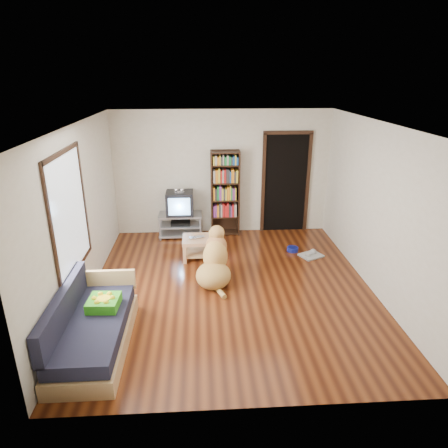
{
  "coord_description": "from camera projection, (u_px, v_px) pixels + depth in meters",
  "views": [
    {
      "loc": [
        -0.47,
        -5.68,
        3.28
      ],
      "look_at": [
        -0.08,
        0.55,
        0.9
      ],
      "focal_mm": 32.0,
      "sensor_mm": 36.0,
      "label": 1
    }
  ],
  "objects": [
    {
      "name": "ceiling",
      "position": [
        232.0,
        124.0,
        5.57
      ],
      "size": [
        5.0,
        5.0,
        0.0
      ],
      "primitive_type": "plane",
      "rotation": [
        3.14,
        0.0,
        0.0
      ],
      "color": "white",
      "rests_on": "ground"
    },
    {
      "name": "dog_bowl",
      "position": [
        293.0,
        249.0,
        7.8
      ],
      "size": [
        0.22,
        0.22,
        0.08
      ],
      "primitive_type": "cylinder",
      "color": "navy",
      "rests_on": "ground"
    },
    {
      "name": "doorway",
      "position": [
        286.0,
        181.0,
        8.48
      ],
      "size": [
        1.03,
        0.05,
        2.19
      ],
      "color": "black",
      "rests_on": "wall_back"
    },
    {
      "name": "wall_back",
      "position": [
        222.0,
        173.0,
        8.36
      ],
      "size": [
        4.5,
        0.0,
        4.5
      ],
      "primitive_type": "plane",
      "rotation": [
        1.57,
        0.0,
        0.0
      ],
      "color": "beige",
      "rests_on": "ground"
    },
    {
      "name": "tv_stand",
      "position": [
        181.0,
        224.0,
        8.44
      ],
      "size": [
        0.9,
        0.45,
        0.5
      ],
      "color": "#99999E",
      "rests_on": "ground"
    },
    {
      "name": "sofa",
      "position": [
        91.0,
        329.0,
        5.0
      ],
      "size": [
        0.8,
        1.8,
        0.8
      ],
      "color": "tan",
      "rests_on": "ground"
    },
    {
      "name": "crt_tv",
      "position": [
        180.0,
        203.0,
        8.29
      ],
      "size": [
        0.55,
        0.52,
        0.58
      ],
      "color": "black",
      "rests_on": "tv_stand"
    },
    {
      "name": "laptop",
      "position": [
        197.0,
        238.0,
        7.37
      ],
      "size": [
        0.33,
        0.25,
        0.02
      ],
      "primitive_type": "imported",
      "rotation": [
        0.0,
        0.0,
        0.24
      ],
      "color": "silver",
      "rests_on": "coffee_table"
    },
    {
      "name": "wall_left",
      "position": [
        80.0,
        215.0,
        5.9
      ],
      "size": [
        0.0,
        5.0,
        5.0
      ],
      "primitive_type": "plane",
      "rotation": [
        1.57,
        0.0,
        1.57
      ],
      "color": "beige",
      "rests_on": "ground"
    },
    {
      "name": "grey_rag",
      "position": [
        311.0,
        255.0,
        7.59
      ],
      "size": [
        0.5,
        0.46,
        0.03
      ],
      "primitive_type": "cube",
      "rotation": [
        0.0,
        0.0,
        0.46
      ],
      "color": "#9D9D9D",
      "rests_on": "ground"
    },
    {
      "name": "wall_front",
      "position": [
        253.0,
        300.0,
        3.7
      ],
      "size": [
        4.5,
        0.0,
        4.5
      ],
      "primitive_type": "plane",
      "rotation": [
        -1.57,
        0.0,
        0.0
      ],
      "color": "beige",
      "rests_on": "ground"
    },
    {
      "name": "window",
      "position": [
        69.0,
        214.0,
        5.36
      ],
      "size": [
        0.03,
        1.46,
        1.7
      ],
      "color": "white",
      "rests_on": "wall_left"
    },
    {
      "name": "ground",
      "position": [
        231.0,
        287.0,
        6.49
      ],
      "size": [
        5.0,
        5.0,
        0.0
      ],
      "primitive_type": "plane",
      "color": "#612B10",
      "rests_on": "ground"
    },
    {
      "name": "wall_right",
      "position": [
        377.0,
        209.0,
        6.16
      ],
      "size": [
        0.0,
        5.0,
        5.0
      ],
      "primitive_type": "plane",
      "rotation": [
        1.57,
        0.0,
        -1.57
      ],
      "color": "beige",
      "rests_on": "ground"
    },
    {
      "name": "green_cushion",
      "position": [
        104.0,
        303.0,
        5.17
      ],
      "size": [
        0.41,
        0.41,
        0.13
      ],
      "primitive_type": "cube",
      "rotation": [
        0.0,
        0.0,
        -0.06
      ],
      "color": "green",
      "rests_on": "sofa"
    },
    {
      "name": "bookshelf",
      "position": [
        225.0,
        189.0,
        8.32
      ],
      "size": [
        0.6,
        0.3,
        1.8
      ],
      "color": "black",
      "rests_on": "ground"
    },
    {
      "name": "dog",
      "position": [
        215.0,
        262.0,
        6.6
      ],
      "size": [
        0.68,
        1.14,
        0.92
      ],
      "color": "#B67E46",
      "rests_on": "ground"
    },
    {
      "name": "coffee_table",
      "position": [
        197.0,
        244.0,
        7.44
      ],
      "size": [
        0.55,
        0.55,
        0.4
      ],
      "color": "tan",
      "rests_on": "ground"
    }
  ]
}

